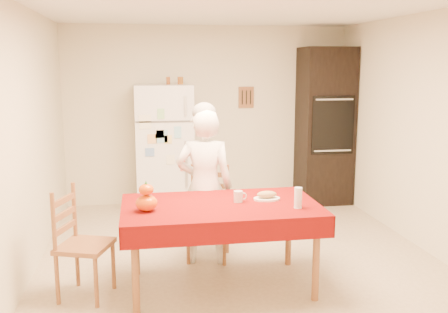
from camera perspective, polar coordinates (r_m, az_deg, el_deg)
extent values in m
plane|color=tan|center=(5.25, 1.64, -11.40)|extent=(4.50, 4.50, 0.00)
cube|color=beige|center=(7.14, -1.83, 4.73)|extent=(4.00, 0.02, 2.50)
cube|color=beige|center=(2.80, 10.80, -4.21)|extent=(4.00, 0.02, 2.50)
cube|color=beige|center=(4.95, -21.65, 1.53)|extent=(0.02, 4.50, 2.50)
cube|color=beige|center=(5.67, 21.98, 2.54)|extent=(0.02, 4.50, 2.50)
cube|color=white|center=(4.91, 1.80, 16.82)|extent=(4.00, 4.50, 0.02)
cube|color=brown|center=(7.20, 2.55, 6.77)|extent=(0.22, 0.02, 0.30)
cube|color=white|center=(6.76, -6.85, 0.94)|extent=(0.75, 0.70, 1.70)
cube|color=silver|center=(6.34, -4.42, 5.82)|extent=(0.03, 0.03, 0.25)
cube|color=silver|center=(6.44, -4.33, -0.84)|extent=(0.03, 0.03, 0.60)
cube|color=black|center=(7.25, 11.43, 3.43)|extent=(0.70, 0.60, 2.20)
cube|color=black|center=(6.96, 12.35, 3.53)|extent=(0.59, 0.02, 0.80)
cylinder|color=brown|center=(4.06, -10.10, -12.88)|extent=(0.06, 0.06, 0.71)
cylinder|color=brown|center=(4.79, -10.04, -9.23)|extent=(0.06, 0.06, 0.71)
cylinder|color=brown|center=(4.30, 10.48, -11.56)|extent=(0.06, 0.06, 0.71)
cylinder|color=brown|center=(4.99, 7.39, -8.34)|extent=(0.06, 0.06, 0.71)
cube|color=brown|center=(4.35, -0.39, -5.87)|extent=(1.60, 0.90, 0.04)
cube|color=#590805|center=(4.34, -0.39, -5.54)|extent=(1.70, 1.00, 0.01)
cylinder|color=brown|center=(5.01, -4.12, -9.87)|extent=(0.04, 0.04, 0.43)
cylinder|color=brown|center=(5.33, -3.53, -8.62)|extent=(0.04, 0.04, 0.43)
cylinder|color=brown|center=(4.97, 0.05, -10.02)|extent=(0.04, 0.04, 0.43)
cylinder|color=brown|center=(5.29, 0.37, -8.75)|extent=(0.04, 0.04, 0.43)
cube|color=brown|center=(5.07, -1.82, -6.80)|extent=(0.51, 0.49, 0.04)
cube|color=brown|center=(5.17, -1.61, -3.60)|extent=(0.36, 0.12, 0.50)
cylinder|color=brown|center=(4.29, -14.41, -13.79)|extent=(0.04, 0.04, 0.43)
cylinder|color=brown|center=(4.43, -18.53, -13.19)|extent=(0.04, 0.04, 0.43)
cylinder|color=brown|center=(4.59, -12.53, -12.05)|extent=(0.04, 0.04, 0.43)
cylinder|color=brown|center=(4.73, -16.43, -11.57)|extent=(0.04, 0.04, 0.43)
cube|color=brown|center=(4.42, -15.62, -9.82)|extent=(0.52, 0.53, 0.04)
cube|color=brown|center=(4.42, -17.78, -6.54)|extent=(0.15, 0.35, 0.50)
imported|color=white|center=(4.91, -2.23, -3.50)|extent=(0.62, 0.46, 1.54)
cylinder|color=silver|center=(4.40, 1.63, -4.59)|extent=(0.08, 0.08, 0.10)
ellipsoid|color=#EB3805|center=(4.18, -8.84, -5.27)|extent=(0.18, 0.18, 0.14)
ellipsoid|color=#CA4104|center=(4.15, -8.89, -3.75)|extent=(0.12, 0.12, 0.09)
cylinder|color=silver|center=(4.26, 8.47, -4.69)|extent=(0.07, 0.07, 0.18)
cylinder|color=white|center=(4.50, 4.91, -4.84)|extent=(0.24, 0.24, 0.02)
ellipsoid|color=#A67E51|center=(4.49, 4.91, -4.34)|extent=(0.18, 0.10, 0.06)
cylinder|color=brown|center=(6.73, -6.40, 8.61)|extent=(0.05, 0.05, 0.10)
cylinder|color=brown|center=(6.74, -5.12, 8.63)|extent=(0.05, 0.05, 0.10)
cylinder|color=brown|center=(6.74, -4.90, 8.63)|extent=(0.05, 0.05, 0.10)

